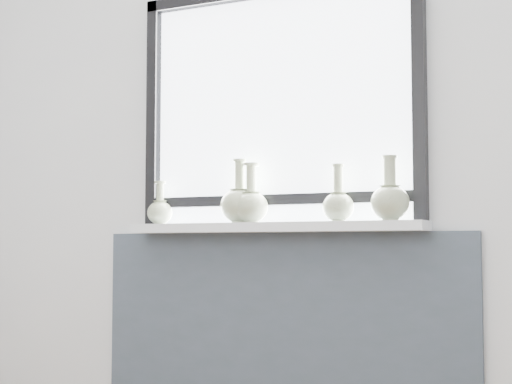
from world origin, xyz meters
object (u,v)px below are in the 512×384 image
at_px(vase_e, 390,199).
at_px(vase_d, 338,204).
at_px(vase_b, 239,203).
at_px(windowsill, 272,227).
at_px(vase_c, 251,204).
at_px(vase_a, 160,210).

bearing_deg(vase_e, vase_d, 174.64).
xyz_separation_m(vase_b, vase_e, (0.67, -0.02, -0.00)).
bearing_deg(vase_e, windowsill, 177.21).
relative_size(vase_b, vase_d, 1.18).
bearing_deg(vase_c, vase_d, 1.28).
height_order(windowsill, vase_b, vase_b).
height_order(vase_d, vase_e, vase_e).
relative_size(windowsill, vase_c, 5.15).
bearing_deg(windowsill, vase_c, -171.85).
distance_m(vase_c, vase_d, 0.39).
height_order(vase_c, vase_d, vase_c).
bearing_deg(windowsill, vase_e, -2.79).
xyz_separation_m(windowsill, vase_b, (-0.15, -0.00, 0.11)).
distance_m(vase_d, vase_e, 0.22).
height_order(windowsill, vase_a, vase_a).
height_order(windowsill, vase_d, vase_d).
height_order(vase_a, vase_c, vase_c).
bearing_deg(vase_a, vase_d, -0.65).
bearing_deg(vase_b, vase_d, -0.31).
bearing_deg(vase_e, vase_c, 178.86).
height_order(windowsill, vase_c, vase_c).
distance_m(vase_a, vase_b, 0.41).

